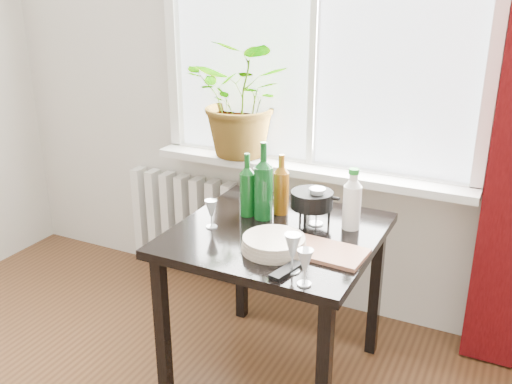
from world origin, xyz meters
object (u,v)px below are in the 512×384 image
at_px(bottle_amber, 281,184).
at_px(potted_plant, 245,99).
at_px(wineglass_back_center, 317,206).
at_px(plate_stack, 274,244).
at_px(cutting_board, 327,252).
at_px(fondue_pot, 312,207).
at_px(wine_bottle_left, 247,185).
at_px(radiator, 191,220).
at_px(table, 276,250).
at_px(wineglass_back_left, 260,183).
at_px(wineglass_front_left, 211,214).
at_px(tv_remote, 286,271).
at_px(cleaning_bottle, 352,199).
at_px(wineglass_front_right, 293,253).
at_px(wine_bottle_right, 263,180).
at_px(wineglass_far_right, 305,267).

bearing_deg(bottle_amber, potted_plant, 133.26).
relative_size(potted_plant, wineglass_back_center, 3.63).
distance_m(plate_stack, cutting_board, 0.21).
height_order(bottle_amber, plate_stack, bottle_amber).
bearing_deg(fondue_pot, wine_bottle_left, -153.75).
bearing_deg(bottle_amber, fondue_pot, -11.84).
bearing_deg(cutting_board, radiator, 146.45).
bearing_deg(fondue_pot, table, -107.87).
height_order(wineglass_back_left, wineglass_front_left, wineglass_back_left).
bearing_deg(table, wine_bottle_left, 152.68).
xyz_separation_m(wine_bottle_left, fondue_pot, (0.29, 0.05, -0.08)).
bearing_deg(bottle_amber, plate_stack, -70.22).
bearing_deg(tv_remote, cleaning_bottle, 92.12).
xyz_separation_m(radiator, wineglass_front_right, (1.05, -0.94, 0.44)).
bearing_deg(table, wineglass_back_left, 126.39).
xyz_separation_m(cleaning_bottle, plate_stack, (-0.21, -0.34, -0.11)).
bearing_deg(bottle_amber, tv_remote, -63.98).
height_order(wine_bottle_right, wineglass_back_center, wine_bottle_right).
distance_m(potted_plant, tv_remote, 1.22).
xyz_separation_m(radiator, potted_plant, (0.38, -0.01, 0.78)).
distance_m(potted_plant, wineglass_far_right, 1.29).
xyz_separation_m(wineglass_back_center, cutting_board, (0.14, -0.25, -0.08)).
distance_m(fondue_pot, cutting_board, 0.32).
bearing_deg(wineglass_front_right, fondue_pot, 102.50).
distance_m(radiator, plate_stack, 1.28).
distance_m(wine_bottle_right, wineglass_back_left, 0.26).
distance_m(cleaning_bottle, fondue_pot, 0.19).
bearing_deg(table, wineglass_front_left, -160.50).
height_order(wineglass_back_center, plate_stack, wineglass_back_center).
bearing_deg(wineglass_back_center, wine_bottle_right, -170.55).
height_order(fondue_pot, cutting_board, fondue_pot).
bearing_deg(cleaning_bottle, potted_plant, 148.80).
bearing_deg(wine_bottle_left, fondue_pot, 10.27).
bearing_deg(wineglass_back_left, table, -53.61).
distance_m(table, wineglass_far_right, 0.50).
height_order(wineglass_front_right, wineglass_front_left, wineglass_front_right).
bearing_deg(wineglass_front_left, wineglass_back_center, 30.61).
bearing_deg(fondue_pot, bottle_amber, -175.86).
distance_m(potted_plant, wineglass_back_left, 0.52).
relative_size(cleaning_bottle, wineglass_back_center, 1.57).
bearing_deg(cleaning_bottle, wineglass_back_center, -170.01).
bearing_deg(plate_stack, wineglass_front_right, -44.25).
bearing_deg(wineglass_front_right, wineglass_far_right, -42.32).
bearing_deg(wineglass_back_left, wineglass_front_left, -95.72).
relative_size(wineglass_front_left, tv_remote, 0.81).
bearing_deg(wineglass_front_left, cutting_board, -1.93).
distance_m(wineglass_far_right, wineglass_back_left, 0.85).
height_order(wineglass_far_right, cutting_board, wineglass_far_right).
bearing_deg(fondue_pot, wineglass_far_right, -55.40).
xyz_separation_m(wineglass_back_left, wineglass_front_left, (-0.04, -0.40, -0.02)).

